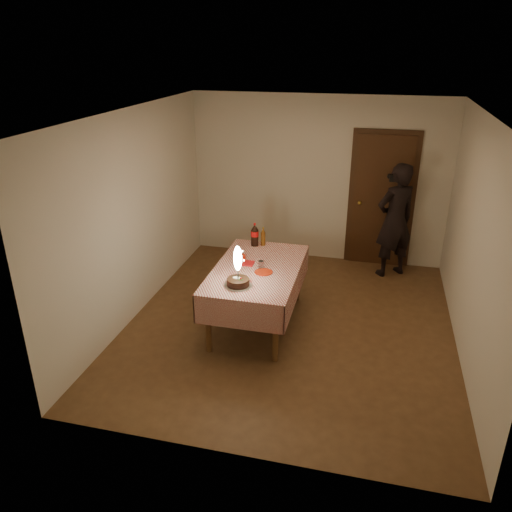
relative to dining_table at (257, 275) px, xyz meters
name	(u,v)px	position (x,y,z in m)	size (l,w,h in m)	color
ground	(290,324)	(0.41, 0.06, -0.67)	(4.00, 4.50, 0.01)	brown
room_shell	(298,197)	(0.45, 0.14, 0.98)	(4.04, 4.54, 2.62)	beige
dining_table	(257,275)	(0.00, 0.00, 0.00)	(1.02, 1.72, 0.77)	brown
birthday_cake	(238,275)	(-0.09, -0.51, 0.23)	(0.32, 0.32, 0.48)	white
red_plate	(264,272)	(0.11, -0.11, 0.11)	(0.22, 0.22, 0.01)	red
red_cup	(242,259)	(-0.21, 0.11, 0.15)	(0.08, 0.08, 0.10)	red
clear_cup	(261,264)	(0.05, 0.01, 0.15)	(0.07, 0.07, 0.09)	white
napkin_stack	(248,263)	(-0.14, 0.08, 0.11)	(0.15, 0.15, 0.02)	#B11416
cola_bottle	(255,235)	(-0.20, 0.69, 0.26)	(0.10, 0.10, 0.32)	black
amber_bottle_left	(263,237)	(-0.09, 0.73, 0.22)	(0.06, 0.06, 0.25)	#5E3710
photographer	(395,220)	(1.63, 1.91, 0.20)	(0.75, 0.70, 1.73)	black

